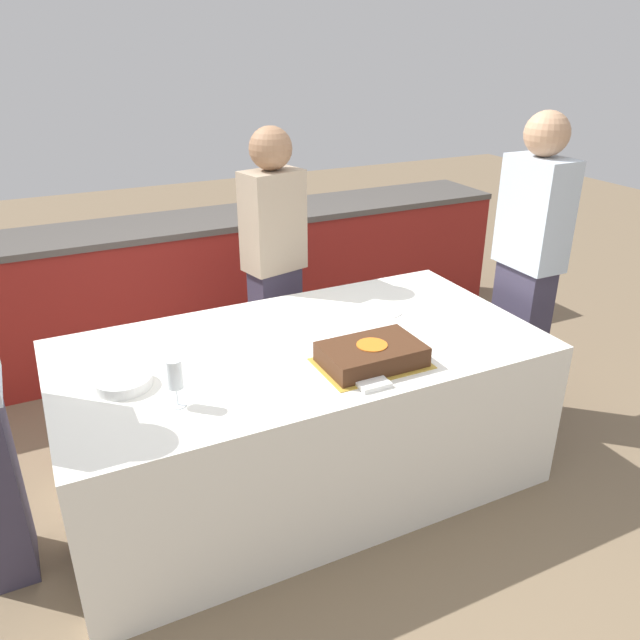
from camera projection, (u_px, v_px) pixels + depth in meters
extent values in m
plane|color=#7A664C|center=(303.00, 476.00, 3.12)|extent=(14.00, 14.00, 0.00)
cube|color=maroon|center=(203.00, 287.00, 4.28)|extent=(4.40, 0.55, 0.88)
cube|color=#4C4742|center=(198.00, 222.00, 4.09)|extent=(4.40, 0.58, 0.04)
cube|color=white|center=(302.00, 414.00, 2.97)|extent=(2.17, 1.13, 0.74)
cube|color=gold|center=(371.00, 363.00, 2.64)|extent=(0.46, 0.31, 0.00)
cube|color=#472816|center=(372.00, 354.00, 2.62)|extent=(0.42, 0.27, 0.08)
cylinder|color=orange|center=(372.00, 345.00, 2.61)|extent=(0.13, 0.13, 0.00)
cylinder|color=white|center=(123.00, 381.00, 2.46)|extent=(0.23, 0.23, 0.04)
cylinder|color=white|center=(178.00, 405.00, 2.35)|extent=(0.06, 0.06, 0.00)
cylinder|color=white|center=(177.00, 396.00, 2.33)|extent=(0.01, 0.01, 0.07)
cylinder|color=white|center=(175.00, 374.00, 2.29)|extent=(0.06, 0.06, 0.12)
cylinder|color=white|center=(350.00, 335.00, 2.89)|extent=(0.20, 0.20, 0.00)
cylinder|color=white|center=(382.00, 311.00, 3.14)|extent=(0.20, 0.20, 0.00)
cube|color=white|center=(372.00, 383.00, 2.48)|extent=(0.13, 0.10, 0.02)
cube|color=#383347|center=(277.00, 334.00, 3.67)|extent=(0.30, 0.22, 0.82)
cube|color=tan|center=(273.00, 221.00, 3.38)|extent=(0.36, 0.27, 0.55)
sphere|color=#936B4C|center=(271.00, 148.00, 3.22)|extent=(0.23, 0.23, 0.23)
cube|color=#383347|center=(516.00, 344.00, 3.45)|extent=(0.16, 0.30, 0.91)
cube|color=silver|center=(535.00, 213.00, 3.15)|extent=(0.20, 0.35, 0.56)
sphere|color=tan|center=(547.00, 134.00, 2.98)|extent=(0.22, 0.22, 0.22)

